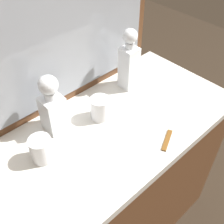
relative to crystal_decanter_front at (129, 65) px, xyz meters
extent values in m
plane|color=#2D2319|center=(-0.25, -0.15, -1.04)|extent=(6.00, 6.00, 0.00)
cube|color=brown|center=(-0.25, -0.15, -0.60)|extent=(1.14, 0.58, 0.87)
cube|color=silver|center=(-0.25, -0.15, -0.14)|extent=(1.17, 0.59, 0.04)
cube|color=brown|center=(-0.25, 0.13, 0.24)|extent=(0.94, 0.03, 0.73)
cube|color=gray|center=(-0.25, 0.11, 0.24)|extent=(0.86, 0.01, 0.65)
cube|color=white|center=(0.00, 0.00, -0.02)|extent=(0.08, 0.08, 0.21)
cube|color=#8C4C14|center=(0.00, 0.00, -0.05)|extent=(0.06, 0.06, 0.14)
cylinder|color=white|center=(0.00, 0.00, 0.10)|extent=(0.04, 0.04, 0.03)
sphere|color=white|center=(0.00, 0.00, 0.15)|extent=(0.07, 0.07, 0.07)
cube|color=white|center=(-0.44, 0.00, -0.04)|extent=(0.09, 0.09, 0.16)
cube|color=#8C4C14|center=(-0.44, 0.00, -0.07)|extent=(0.07, 0.07, 0.10)
cylinder|color=white|center=(-0.44, 0.00, 0.05)|extent=(0.05, 0.05, 0.03)
sphere|color=white|center=(-0.44, 0.00, 0.10)|extent=(0.08, 0.08, 0.08)
cylinder|color=white|center=(-0.57, -0.10, -0.07)|extent=(0.09, 0.09, 0.10)
cylinder|color=silver|center=(-0.57, -0.10, -0.12)|extent=(0.08, 0.08, 0.01)
cylinder|color=white|center=(-0.26, -0.08, -0.07)|extent=(0.09, 0.09, 0.10)
cylinder|color=silver|center=(-0.26, -0.08, -0.12)|extent=(0.08, 0.08, 0.01)
cube|color=brown|center=(-0.15, -0.37, -0.12)|extent=(0.12, 0.07, 0.01)
camera|label=1|loc=(-0.83, -0.77, 0.75)|focal=44.89mm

